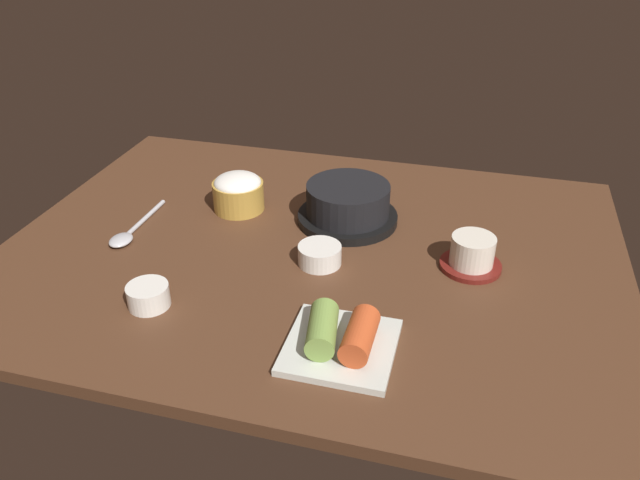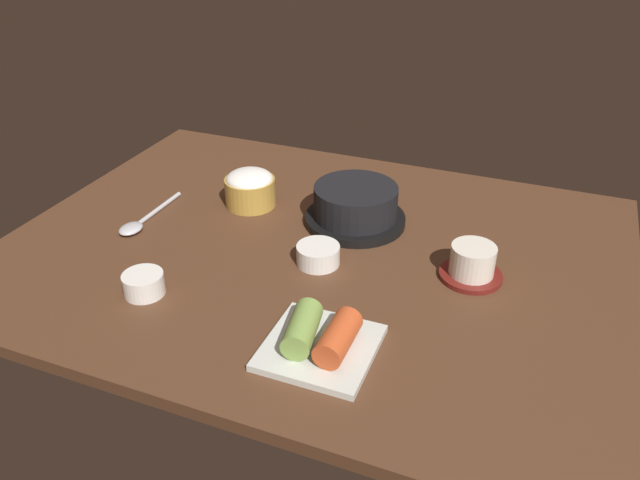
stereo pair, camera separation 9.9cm
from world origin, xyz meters
The scene contains 8 objects.
dining_table centered at (0.00, 0.00, 1.00)cm, with size 100.00×76.00×2.00cm, color #4C2D1C.
stone_pot centered at (3.70, 10.31, 5.46)cm, with size 17.52×17.52×7.02cm.
rice_bowl centered at (-16.46, 9.82, 5.50)cm, with size 9.19×9.19×6.82cm.
tea_cup_with_saucer centered at (25.51, 0.83, 4.55)cm, with size 9.56×9.56×5.46cm.
banchan_cup_center centered at (2.51, -4.09, 3.70)cm, with size 6.84×6.84×3.16cm.
kimchi_plate centered at (10.46, -23.23, 3.82)cm, with size 14.03×14.03×4.79cm.
side_bowl_near centered at (-18.08, -20.94, 3.77)cm, with size 6.00×6.00×3.28cm.
spoon centered at (-30.84, -4.58, 2.62)cm, with size 3.60×17.25×1.35cm.
Camera 2 is at (33.45, -80.96, 55.87)cm, focal length 35.17 mm.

